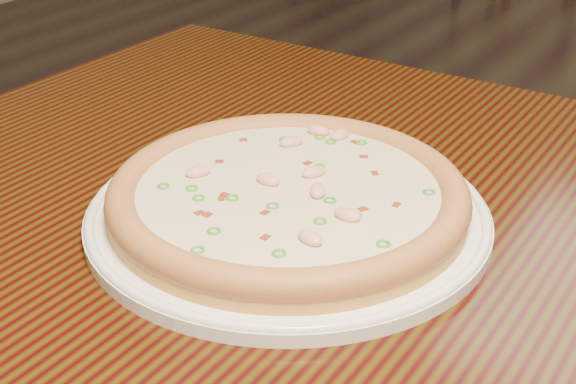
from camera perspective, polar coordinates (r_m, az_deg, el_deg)
The scene contains 3 objects.
hero_table at distance 0.77m, azimuth 9.63°, elevation -9.28°, with size 1.20×0.80×0.75m.
plate at distance 0.72m, azimuth 0.00°, elevation -1.49°, with size 0.36×0.36×0.02m.
pizza at distance 0.72m, azimuth 0.01°, elevation -0.20°, with size 0.32×0.32×0.03m.
Camera 1 is at (0.12, -1.43, 1.11)m, focal length 50.00 mm.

